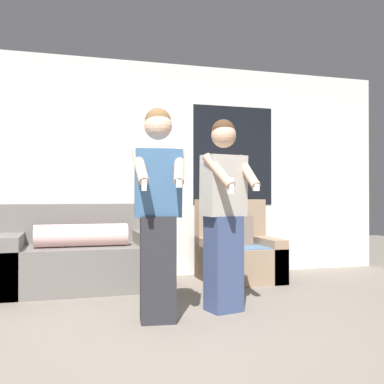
{
  "coord_description": "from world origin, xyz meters",
  "views": [
    {
      "loc": [
        -0.84,
        -2.87,
        1.01
      ],
      "look_at": [
        0.2,
        0.77,
        1.05
      ],
      "focal_mm": 42.0,
      "sensor_mm": 36.0,
      "label": 1
    }
  ],
  "objects_px": {
    "person_left": "(158,210)",
    "couch": "(81,258)",
    "armchair": "(238,254)",
    "person_right": "(224,211)"
  },
  "relations": [
    {
      "from": "person_left",
      "to": "couch",
      "type": "bearing_deg",
      "value": 109.53
    },
    {
      "from": "couch",
      "to": "armchair",
      "type": "bearing_deg",
      "value": -0.62
    },
    {
      "from": "armchair",
      "to": "person_left",
      "type": "relative_size",
      "value": 0.56
    },
    {
      "from": "couch",
      "to": "person_right",
      "type": "height_order",
      "value": "person_right"
    },
    {
      "from": "armchair",
      "to": "person_left",
      "type": "xyz_separation_m",
      "value": [
        -1.29,
        -1.52,
        0.58
      ]
    },
    {
      "from": "couch",
      "to": "armchair",
      "type": "xyz_separation_m",
      "value": [
        1.84,
        -0.02,
        -0.01
      ]
    },
    {
      "from": "couch",
      "to": "person_right",
      "type": "xyz_separation_m",
      "value": [
        1.17,
        -1.36,
        0.55
      ]
    },
    {
      "from": "armchair",
      "to": "couch",
      "type": "bearing_deg",
      "value": 179.38
    },
    {
      "from": "armchair",
      "to": "person_left",
      "type": "bearing_deg",
      "value": -130.52
    },
    {
      "from": "armchair",
      "to": "person_right",
      "type": "bearing_deg",
      "value": -116.43
    }
  ]
}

